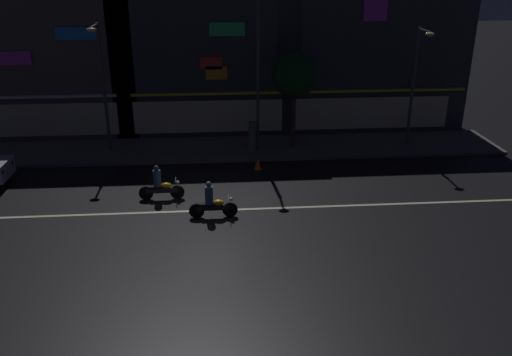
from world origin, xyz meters
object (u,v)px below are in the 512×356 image
object	(u,v)px
motorcycle_opposite_lane	(160,185)
streetlamp_east	(416,77)
pedestrian_on_sidewalk	(252,135)
motorcycle_lead	(212,202)
streetlamp_west	(102,77)
traffic_cone	(258,164)
streetlamp_mid	(258,61)

from	to	relation	value
motorcycle_opposite_lane	streetlamp_east	bearing A→B (deg)	22.32
pedestrian_on_sidewalk	motorcycle_lead	bearing A→B (deg)	175.93
pedestrian_on_sidewalk	motorcycle_lead	world-z (taller)	pedestrian_on_sidewalk
streetlamp_west	traffic_cone	bearing A→B (deg)	-20.95
streetlamp_west	motorcycle_lead	bearing A→B (deg)	-56.23
streetlamp_mid	traffic_cone	world-z (taller)	streetlamp_mid
motorcycle_opposite_lane	traffic_cone	world-z (taller)	motorcycle_opposite_lane
streetlamp_west	traffic_cone	xyz separation A→B (m)	(7.50, -2.87, -3.71)
motorcycle_lead	pedestrian_on_sidewalk	bearing A→B (deg)	-106.26
streetlamp_mid	pedestrian_on_sidewalk	distance (m)	3.85
streetlamp_east	streetlamp_west	bearing A→B (deg)	178.56
streetlamp_west	pedestrian_on_sidewalk	world-z (taller)	streetlamp_west
streetlamp_west	streetlamp_mid	distance (m)	7.77
streetlamp_mid	traffic_cone	xyz separation A→B (m)	(-0.21, -2.34, -4.50)
streetlamp_east	pedestrian_on_sidewalk	size ratio (longest dim) A/B	3.49
streetlamp_east	motorcycle_lead	xyz separation A→B (m)	(-10.51, -7.50, -3.19)
motorcycle_lead	motorcycle_opposite_lane	xyz separation A→B (m)	(-2.15, 1.89, 0.00)
streetlamp_east	motorcycle_opposite_lane	xyz separation A→B (m)	(-12.66, -5.62, -3.19)
streetlamp_mid	motorcycle_opposite_lane	xyz separation A→B (m)	(-4.58, -5.48, -4.15)
traffic_cone	streetlamp_west	bearing A→B (deg)	159.05
streetlamp_mid	streetlamp_east	world-z (taller)	streetlamp_mid
pedestrian_on_sidewalk	traffic_cone	xyz separation A→B (m)	(0.09, -2.40, -0.67)
traffic_cone	streetlamp_mid	bearing A→B (deg)	84.82
motorcycle_lead	streetlamp_mid	bearing A→B (deg)	-108.55
streetlamp_mid	motorcycle_lead	bearing A→B (deg)	-108.25
pedestrian_on_sidewalk	motorcycle_opposite_lane	distance (m)	7.01
pedestrian_on_sidewalk	traffic_cone	bearing A→B (deg)	-165.93
pedestrian_on_sidewalk	streetlamp_west	bearing A→B (deg)	98.29
traffic_cone	pedestrian_on_sidewalk	bearing A→B (deg)	92.19
streetlamp_east	traffic_cone	world-z (taller)	streetlamp_east
streetlamp_east	motorcycle_opposite_lane	size ratio (longest dim) A/B	3.22
streetlamp_east	motorcycle_lead	bearing A→B (deg)	-144.47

